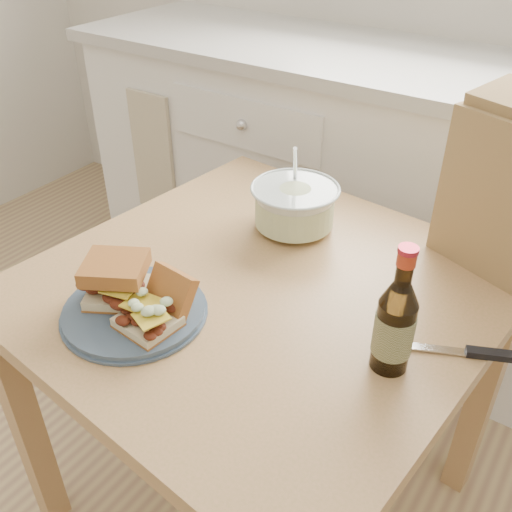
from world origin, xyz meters
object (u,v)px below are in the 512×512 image
Objects in this scene: dining_table at (261,322)px; plate at (134,311)px; beer_bottle at (395,324)px; coleslaw_bowl at (294,208)px.

dining_table is 0.28m from plate.
dining_table is 4.04× the size of beer_bottle.
dining_table is at bearing 179.77° from beer_bottle.
plate is (-0.14, -0.21, 0.11)m from dining_table.
coleslaw_bowl is at bearing 110.45° from dining_table.
coleslaw_bowl is (-0.06, 0.22, 0.16)m from dining_table.
coleslaw_bowl is 0.46m from beer_bottle.
plate is 1.12× the size of beer_bottle.
plate reaches higher than dining_table.
plate is at bearing -117.00° from dining_table.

